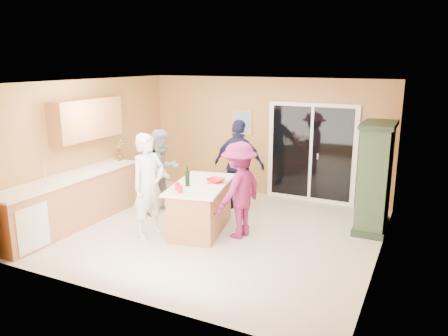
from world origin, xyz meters
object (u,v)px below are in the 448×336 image
at_px(woman_white, 149,186).
at_px(woman_magenta, 239,190).
at_px(woman_grey, 163,171).
at_px(green_hutch, 375,179).
at_px(kitchen_island, 201,208).
at_px(woman_navy, 239,165).

xyz_separation_m(woman_white, woman_magenta, (1.39, 0.63, -0.07)).
distance_m(woman_white, woman_grey, 1.22).
bearing_deg(woman_grey, woman_white, -144.21).
bearing_deg(green_hutch, kitchen_island, -153.63).
xyz_separation_m(woman_navy, woman_magenta, (0.58, -1.31, -0.09)).
distance_m(woman_navy, woman_magenta, 1.43).
height_order(kitchen_island, woman_grey, woman_grey).
bearing_deg(woman_white, kitchen_island, -32.24).
bearing_deg(woman_navy, woman_white, 67.67).
bearing_deg(woman_white, woman_grey, 39.38).
relative_size(woman_grey, woman_navy, 0.91).
relative_size(kitchen_island, woman_white, 1.00).
xyz_separation_m(kitchen_island, woman_magenta, (0.71, 0.05, 0.42)).
height_order(kitchen_island, woman_magenta, woman_magenta).
relative_size(woman_white, woman_magenta, 1.08).
bearing_deg(woman_white, woman_magenta, -48.56).
xyz_separation_m(woman_white, woman_grey, (-0.46, 1.12, -0.06)).
bearing_deg(woman_navy, woman_magenta, 114.35).
distance_m(green_hutch, woman_white, 3.92).
bearing_deg(green_hutch, woman_white, -150.39).
relative_size(kitchen_island, woman_navy, 0.98).
relative_size(kitchen_island, woman_magenta, 1.09).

